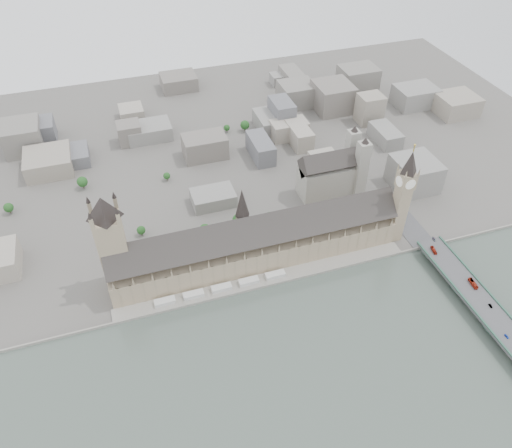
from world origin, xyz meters
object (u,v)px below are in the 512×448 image
object	(u,v)px
car_blue	(507,336)
westminster_abbey	(333,173)
car_silver	(491,306)
victoria_tower	(111,241)
car_approach	(434,239)
palace_of_westminster	(255,243)
red_bus_north	(434,250)
westminster_bridge	(475,299)
red_bus_south	(473,283)
elizabeth_tower	(404,191)

from	to	relation	value
car_blue	westminster_abbey	bearing A→B (deg)	100.42
car_silver	car_blue	bearing A→B (deg)	-99.42
victoria_tower	car_approach	world-z (taller)	victoria_tower
palace_of_westminster	red_bus_north	size ratio (longest dim) A/B	26.38
westminster_bridge	westminster_abbey	xyz separation A→B (m)	(-51.08, 182.50, 19.96)
westminster_abbey	car_approach	distance (m)	125.33
victoria_tower	palace_of_westminster	bearing A→B (deg)	-2.96
red_bus_south	elizabeth_tower	bearing A→B (deg)	113.88
red_bus_north	car_silver	size ratio (longest dim) A/B	2.32
palace_of_westminster	car_blue	xyz separation A→B (m)	(158.07, -150.24, -11.74)
red_bus_south	palace_of_westminster	bearing A→B (deg)	155.28
victoria_tower	red_bus_north	bearing A→B (deg)	-11.31
westminster_abbey	red_bus_south	distance (m)	180.44
car_approach	westminster_bridge	bearing A→B (deg)	-83.20
palace_of_westminster	red_bus_north	world-z (taller)	palace_of_westminster
westminster_abbey	car_silver	size ratio (longest dim) A/B	15.73
car_approach	red_bus_south	bearing A→B (deg)	-79.70
westminster_bridge	car_blue	bearing A→B (deg)	-95.21
victoria_tower	westminster_abbey	distance (m)	244.79
car_blue	westminster_bridge	bearing A→B (deg)	83.40
red_bus_north	westminster_bridge	bearing A→B (deg)	-75.27
red_bus_south	car_blue	size ratio (longest dim) A/B	2.91
car_blue	car_approach	world-z (taller)	car_approach
car_approach	car_blue	bearing A→B (deg)	-83.72
car_approach	victoria_tower	bearing A→B (deg)	-177.72
palace_of_westminster	car_silver	bearing A→B (deg)	-36.08
victoria_tower	westminster_abbey	size ratio (longest dim) A/B	1.47
elizabeth_tower	red_bus_north	size ratio (longest dim) A/B	10.70
red_bus_south	car_approach	size ratio (longest dim) A/B	2.27
palace_of_westminster	victoria_tower	world-z (taller)	victoria_tower
victoria_tower	car_silver	distance (m)	317.54
westminster_abbey	car_silver	xyz separation A→B (m)	(54.72, -196.02, -14.12)
elizabeth_tower	victoria_tower	xyz separation A→B (m)	(-260.00, 18.00, -2.88)
elizabeth_tower	red_bus_north	distance (m)	63.02
red_bus_south	car_silver	size ratio (longest dim) A/B	2.83
red_bus_north	palace_of_westminster	bearing A→B (deg)	172.77
westminster_bridge	red_bus_south	bearing A→B (deg)	68.67
elizabeth_tower	westminster_abbey	distance (m)	96.91
westminster_abbey	car_approach	size ratio (longest dim) A/B	12.60
car_approach	elizabeth_tower	bearing A→B (deg)	150.38
palace_of_westminster	westminster_abbey	world-z (taller)	westminster_abbey
palace_of_westminster	car_blue	bearing A→B (deg)	-43.54
westminster_abbey	red_bus_south	xyz separation A→B (m)	(55.49, -171.20, -13.12)
elizabeth_tower	red_bus_south	bearing A→B (deg)	-71.35
car_silver	victoria_tower	bearing A→B (deg)	161.14
westminster_abbey	car_blue	size ratio (longest dim) A/B	16.15
red_bus_north	car_silver	bearing A→B (deg)	-73.20
red_bus_south	car_blue	world-z (taller)	red_bus_south
car_silver	elizabeth_tower	bearing A→B (deg)	109.19
palace_of_westminster	car_approach	world-z (taller)	palace_of_westminster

